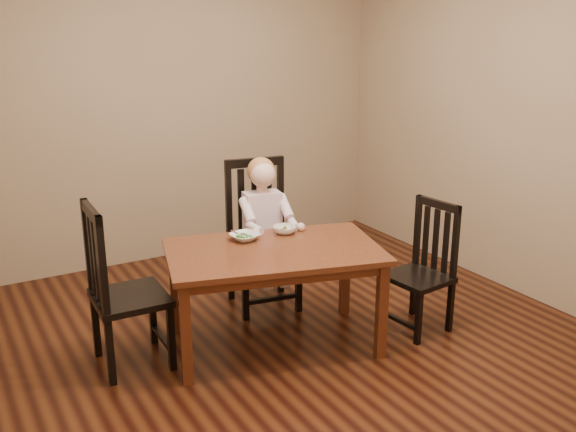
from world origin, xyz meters
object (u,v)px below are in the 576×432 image
toddler (263,219)px  bowl_peas (245,237)px  chair_child (261,237)px  bowl_veg (285,230)px  chair_left (121,290)px  chair_right (423,269)px  dining_table (274,260)px

toddler → bowl_peas: (-0.32, -0.33, 0.02)m
chair_child → bowl_veg: chair_child is taller
chair_left → toddler: bearing=108.5°
chair_right → bowl_veg: (-0.79, 0.52, 0.27)m
chair_left → dining_table: bearing=78.0°
chair_child → bowl_veg: size_ratio=6.88×
dining_table → chair_child: bearing=69.1°
chair_child → chair_left: size_ratio=1.05×
chair_left → chair_right: chair_left is taller
chair_child → chair_right: bearing=139.1°
dining_table → toddler: bearing=68.1°
chair_child → bowl_veg: bearing=95.8°
bowl_veg → chair_right: bearing=-33.7°
toddler → dining_table: bearing=77.7°
bowl_veg → dining_table: bearing=-132.7°
chair_left → bowl_veg: bearing=92.0°
bowl_peas → chair_left: bearing=-179.7°
dining_table → bowl_peas: bearing=109.6°
dining_table → bowl_peas: 0.27m
dining_table → toddler: size_ratio=2.52×
toddler → chair_right: bearing=141.2°
chair_left → bowl_peas: (0.84, 0.00, 0.19)m
chair_left → toddler: 1.22m
bowl_peas → dining_table: bearing=-70.4°
toddler → bowl_veg: bearing=96.7°
chair_child → chair_left: (-1.17, -0.39, -0.02)m
chair_child → chair_right: size_ratio=1.21×
chair_child → bowl_peas: 0.54m
chair_left → bowl_peas: 0.86m
chair_right → bowl_peas: bearing=57.5°
toddler → bowl_peas: bearing=56.3°
dining_table → bowl_peas: size_ratio=8.19×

